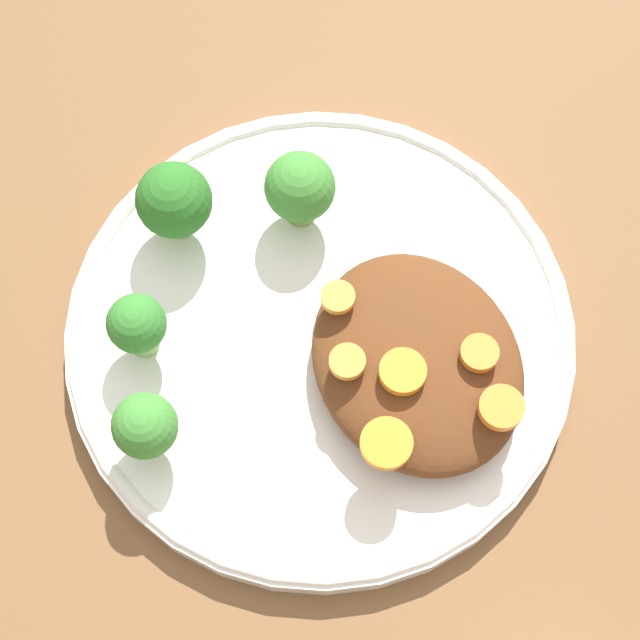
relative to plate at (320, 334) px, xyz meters
The scene contains 13 objects.
ground_plane 0.01m from the plate, ahead, with size 4.00×4.00×0.00m, color brown.
plate is the anchor object (origin of this frame).
stew_mound 0.06m from the plate, 40.49° to the left, with size 0.13×0.11×0.03m, color #5B3319.
broccoli_floret_0 0.11m from the plate, 151.83° to the right, with size 0.04×0.04×0.06m.
broccoli_floret_1 0.08m from the plate, 165.02° to the left, with size 0.04×0.04×0.05m.
broccoli_floret_2 0.12m from the plate, 77.82° to the right, with size 0.03×0.03×0.05m.
broccoli_floret_3 0.10m from the plate, 108.68° to the right, with size 0.03×0.03×0.05m.
carrot_slice_0 0.09m from the plate, ahead, with size 0.03×0.03×0.01m, color orange.
carrot_slice_1 0.10m from the plate, 47.80° to the left, with size 0.02×0.02×0.01m, color orange.
carrot_slice_2 0.06m from the plate, ahead, with size 0.02×0.02×0.01m, color orange.
carrot_slice_3 0.04m from the plate, 100.36° to the left, with size 0.02×0.02×0.00m, color orange.
carrot_slice_4 0.07m from the plate, 24.59° to the left, with size 0.02×0.02×0.01m, color orange.
carrot_slice_5 0.12m from the plate, 34.41° to the left, with size 0.02×0.02×0.01m, color orange.
Camera 1 is at (0.20, -0.09, 0.57)m, focal length 60.00 mm.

